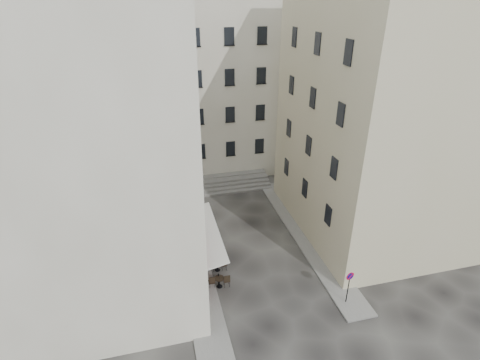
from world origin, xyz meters
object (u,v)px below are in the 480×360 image
object	(u,v)px
bistro_table_a	(219,281)
bistro_table_b	(217,265)
no_parking_sign	(349,282)
pedestrian	(216,238)

from	to	relation	value
bistro_table_a	bistro_table_b	size ratio (longest dim) A/B	1.05
no_parking_sign	pedestrian	world-z (taller)	no_parking_sign
no_parking_sign	bistro_table_a	bearing A→B (deg)	145.75
no_parking_sign	bistro_table_a	xyz separation A→B (m)	(-7.40, 3.36, -1.25)
no_parking_sign	bistro_table_b	xyz separation A→B (m)	(-7.22, 4.99, -1.27)
pedestrian	bistro_table_b	bearing A→B (deg)	57.01
no_parking_sign	bistro_table_a	world-z (taller)	no_parking_sign
no_parking_sign	bistro_table_b	distance (m)	8.87
bistro_table_b	pedestrian	distance (m)	2.68
no_parking_sign	pedestrian	bearing A→B (deg)	121.96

